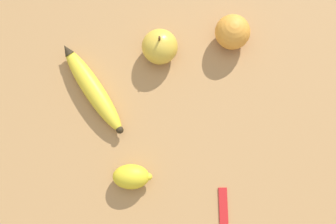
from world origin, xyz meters
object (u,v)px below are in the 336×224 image
banana (92,88)px  orange (232,32)px  apple (160,47)px  lemon (131,177)px

banana → orange: 0.31m
apple → lemon: bearing=-103.6°
apple → banana: bearing=-150.2°
orange → lemon: orange is taller
orange → apple: 0.15m
banana → lemon: 0.20m
apple → orange: bearing=9.6°
orange → apple: (-0.15, -0.03, -0.00)m
lemon → apple: bearing=76.4°
orange → apple: bearing=-170.4°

